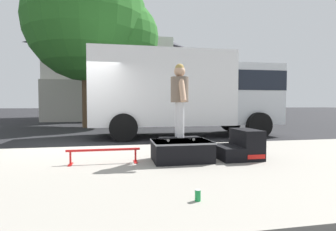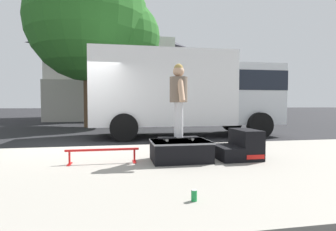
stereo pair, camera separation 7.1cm
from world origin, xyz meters
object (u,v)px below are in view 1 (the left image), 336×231
Objects in this scene: skate_box at (182,150)px; skateboard at (179,138)px; kicker_ramp at (241,146)px; street_tree_main at (94,25)px; box_truck at (186,90)px; grind_rail at (104,153)px; soda_can at (198,195)px; skater_kid at (180,94)px.

skateboard is (-0.03, 0.04, 0.23)m from skate_box.
street_tree_main reaches higher than kicker_ramp.
box_truck is at bearing -50.88° from street_tree_main.
box_truck is at bearing 74.03° from skate_box.
grind_rail is (-2.64, 0.07, -0.04)m from kicker_ramp.
soda_can is at bearing -99.07° from skate_box.
kicker_ramp is 1.61m from skater_kid.
skater_kid is (1.41, -0.03, 1.07)m from grind_rail.
skater_kid reaches higher than kicker_ramp.
grind_rail is at bearing 178.49° from kicker_ramp.
skater_kid is at bearing -106.44° from box_truck.
soda_can is 12.59m from street_tree_main.
skate_box is 2.10m from soda_can.
skateboard is 10.61m from street_tree_main.
skate_box reaches higher than grind_rail.
box_truck is (1.42, 4.81, 0.31)m from skater_kid.
skate_box is at bearing -2.76° from grind_rail.
box_truck reaches higher than skateboard.
soda_can is at bearing -126.53° from kicker_ramp.
soda_can is at bearing -98.08° from skater_kid.
soda_can is at bearing -98.08° from skateboard.
street_tree_main reaches higher than box_truck.
skate_box is 0.24m from skateboard.
grind_rail is at bearing -85.03° from street_tree_main.
soda_can is at bearing -62.61° from grind_rail.
street_tree_main reaches higher than soda_can.
box_truck reaches higher than grind_rail.
box_truck reaches higher than skate_box.
street_tree_main is at bearing 99.54° from soda_can.
box_truck is 6.74m from street_tree_main.
kicker_ramp is 2.58m from soda_can.
street_tree_main is at bearing 103.42° from skateboard.
skater_kid is at bearing -76.58° from street_tree_main.
street_tree_main is (-2.21, 9.28, 3.81)m from skater_kid.
skater_kid is (-0.03, 0.04, 1.06)m from skate_box.
skater_kid is 2.45m from soda_can.
grind_rail is at bearing 117.39° from soda_can.
grind_rail is at bearing 177.24° from skate_box.
kicker_ramp is 1.25m from skateboard.
skater_kid reaches higher than skate_box.
soda_can is at bearing -103.95° from box_truck.
street_tree_main reaches higher than skate_box.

